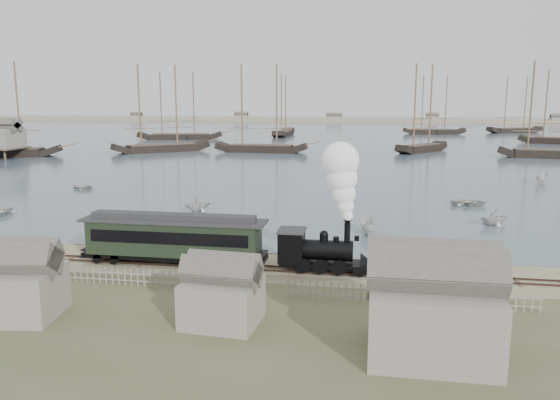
# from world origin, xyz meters

# --- Properties ---
(ground) EXTENTS (600.00, 600.00, 0.00)m
(ground) POSITION_xyz_m (0.00, 0.00, 0.00)
(ground) COLOR #9B8F6E
(ground) RESTS_ON ground
(harbor_water) EXTENTS (600.00, 336.00, 0.06)m
(harbor_water) POSITION_xyz_m (0.00, 170.00, 0.03)
(harbor_water) COLOR #4A5D6A
(harbor_water) RESTS_ON ground
(rail_track) EXTENTS (120.00, 1.80, 0.16)m
(rail_track) POSITION_xyz_m (0.00, -2.00, 0.04)
(rail_track) COLOR #3B2620
(rail_track) RESTS_ON ground
(picket_fence_west) EXTENTS (19.00, 0.10, 1.20)m
(picket_fence_west) POSITION_xyz_m (-6.50, -7.00, 0.00)
(picket_fence_west) COLOR gray
(picket_fence_west) RESTS_ON ground
(picket_fence_east) EXTENTS (15.00, 0.10, 1.20)m
(picket_fence_east) POSITION_xyz_m (12.50, -7.50, 0.00)
(picket_fence_east) COLOR gray
(picket_fence_east) RESTS_ON ground
(shed_left) EXTENTS (5.00, 4.00, 4.10)m
(shed_left) POSITION_xyz_m (-10.00, -13.00, 0.00)
(shed_left) COLOR gray
(shed_left) RESTS_ON ground
(shed_mid) EXTENTS (4.00, 3.50, 3.60)m
(shed_mid) POSITION_xyz_m (2.00, -12.00, 0.00)
(shed_mid) COLOR gray
(shed_mid) RESTS_ON ground
(shed_right) EXTENTS (6.00, 5.00, 5.10)m
(shed_right) POSITION_xyz_m (13.00, -14.00, 0.00)
(shed_right) COLOR gray
(shed_right) RESTS_ON ground
(far_spit) EXTENTS (500.00, 20.00, 1.80)m
(far_spit) POSITION_xyz_m (0.00, 250.00, 0.00)
(far_spit) COLOR tan
(far_spit) RESTS_ON ground
(locomotive) EXTENTS (7.23, 2.70, 9.02)m
(locomotive) POSITION_xyz_m (7.66, -2.00, 4.17)
(locomotive) COLOR black
(locomotive) RESTS_ON ground
(passenger_coach) EXTENTS (13.93, 2.69, 3.38)m
(passenger_coach) POSITION_xyz_m (-4.47, -2.00, 2.14)
(passenger_coach) COLOR black
(passenger_coach) RESTS_ON ground
(beached_dinghy) EXTENTS (2.87, 3.79, 0.74)m
(beached_dinghy) POSITION_xyz_m (-10.75, -0.09, 0.37)
(beached_dinghy) COLOR beige
(beached_dinghy) RESTS_ON ground
(rowboat_1) EXTENTS (3.94, 4.00, 1.59)m
(rowboat_1) POSITION_xyz_m (-8.86, 17.11, 0.86)
(rowboat_1) COLOR beige
(rowboat_1) RESTS_ON harbor_water
(rowboat_2) EXTENTS (3.55, 1.65, 1.32)m
(rowboat_2) POSITION_xyz_m (9.66, 9.96, 0.72)
(rowboat_2) COLOR beige
(rowboat_2) RESTS_ON harbor_water
(rowboat_3) EXTENTS (3.08, 4.16, 0.83)m
(rowboat_3) POSITION_xyz_m (21.20, 25.25, 0.48)
(rowboat_3) COLOR beige
(rowboat_3) RESTS_ON harbor_water
(rowboat_4) EXTENTS (3.60, 3.81, 1.59)m
(rowboat_4) POSITION_xyz_m (21.96, 15.42, 0.85)
(rowboat_4) COLOR beige
(rowboat_4) RESTS_ON harbor_water
(rowboat_5) EXTENTS (3.89, 3.07, 1.43)m
(rowboat_5) POSITION_xyz_m (34.62, 44.50, 0.77)
(rowboat_5) COLOR beige
(rowboat_5) RESTS_ON harbor_water
(rowboat_6) EXTENTS (3.33, 3.93, 0.69)m
(rowboat_6) POSITION_xyz_m (-29.24, 28.62, 0.41)
(rowboat_6) COLOR beige
(rowboat_6) RESTS_ON harbor_water
(schooner_1) EXTENTS (20.54, 18.27, 20.00)m
(schooner_1) POSITION_xyz_m (-38.25, 80.74, 10.06)
(schooner_1) COLOR black
(schooner_1) RESTS_ON harbor_water
(schooner_2) EXTENTS (21.17, 5.26, 20.00)m
(schooner_2) POSITION_xyz_m (-15.22, 83.52, 10.06)
(schooner_2) COLOR black
(schooner_2) RESTS_ON harbor_water
(schooner_3) EXTENTS (13.33, 15.80, 20.00)m
(schooner_3) POSITION_xyz_m (21.33, 90.01, 10.06)
(schooner_3) COLOR black
(schooner_3) RESTS_ON harbor_water
(schooner_4) EXTENTS (19.96, 6.26, 20.00)m
(schooner_4) POSITION_xyz_m (46.39, 81.54, 10.06)
(schooner_4) COLOR black
(schooner_4) RESTS_ON harbor_water
(schooner_6) EXTENTS (25.74, 11.75, 20.00)m
(schooner_6) POSITION_xyz_m (-47.26, 118.32, 10.06)
(schooner_6) COLOR black
(schooner_6) RESTS_ON harbor_water
(schooner_7) EXTENTS (5.19, 20.64, 20.00)m
(schooner_7) POSITION_xyz_m (-18.88, 139.13, 10.06)
(schooner_7) COLOR black
(schooner_7) RESTS_ON harbor_water
(schooner_8) EXTENTS (21.27, 7.86, 20.00)m
(schooner_8) POSITION_xyz_m (31.01, 155.74, 10.06)
(schooner_8) COLOR black
(schooner_8) RESTS_ON harbor_water
(schooner_9) EXTENTS (21.15, 12.97, 20.00)m
(schooner_9) POSITION_xyz_m (60.51, 169.11, 10.06)
(schooner_9) COLOR black
(schooner_9) RESTS_ON harbor_water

